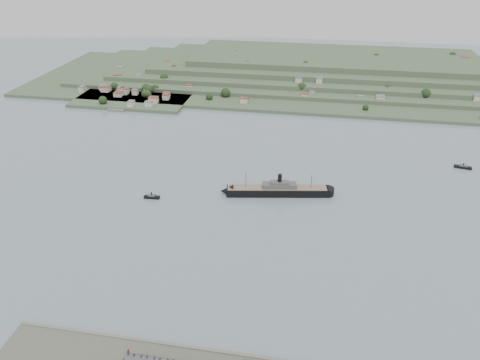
# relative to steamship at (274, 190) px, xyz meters

# --- Properties ---
(ground) EXTENTS (1400.00, 1400.00, 0.00)m
(ground) POSITION_rel_steamship_xyz_m (-16.45, -28.55, -4.37)
(ground) COLOR slate
(ground) RESTS_ON ground
(far_peninsula) EXTENTS (760.00, 309.00, 30.00)m
(far_peninsula) POSITION_rel_steamship_xyz_m (11.46, 364.55, 7.51)
(far_peninsula) COLOR #395136
(far_peninsula) RESTS_ON ground
(steamship) EXTENTS (98.06, 27.47, 23.65)m
(steamship) POSITION_rel_steamship_xyz_m (0.00, 0.00, 0.00)
(steamship) COLOR black
(steamship) RESTS_ON ground
(tugboat) EXTENTS (13.68, 4.45, 6.06)m
(tugboat) POSITION_rel_steamship_xyz_m (-102.24, -24.88, -2.89)
(tugboat) COLOR black
(tugboat) RESTS_ON ground
(ferry_west) EXTENTS (17.02, 7.70, 6.17)m
(ferry_west) POSITION_rel_steamship_xyz_m (-190.32, 196.45, -2.88)
(ferry_west) COLOR black
(ferry_west) RESTS_ON ground
(ferry_east) EXTENTS (16.33, 7.24, 5.92)m
(ferry_east) POSITION_rel_steamship_xyz_m (172.92, 83.19, -2.94)
(ferry_east) COLOR black
(ferry_east) RESTS_ON ground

